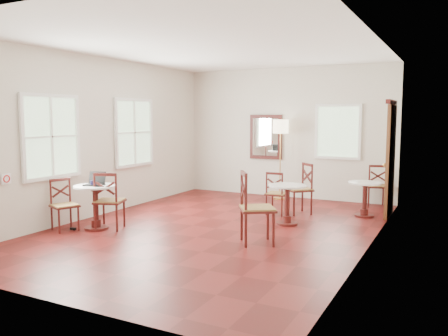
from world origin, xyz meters
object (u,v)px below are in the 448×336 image
Objects in this scene: cafe_table_back at (365,195)px; chair_back_a at (376,186)px; floor_lamp at (281,132)px; laptop at (95,182)px; power_adapter at (73,229)px; cafe_table_mid at (287,200)px; chair_near_a at (109,201)px; chair_near_b at (64,205)px; mouse at (97,184)px; water_glass at (95,182)px; chair_mid_b at (255,208)px; navy_mug at (93,183)px; chair_mid_a at (277,193)px; cafe_table_near at (96,202)px; chair_back_b at (300,189)px.

chair_back_a reaches higher than cafe_table_back.
floor_lamp is 5.17× the size of laptop.
cafe_table_mid is at bearing 33.24° from power_adapter.
chair_near_a is 10.26× the size of power_adapter.
cafe_table_back is at bearing -29.23° from chair_near_b.
mouse is at bearing -30.58° from chair_near_b.
cafe_table_mid is at bearing -66.91° from floor_lamp.
water_glass is (0.02, -0.03, -0.00)m from laptop.
chair_near_a reaches higher than cafe_table_back.
cafe_table_back is at bearing -161.12° from chair_near_a.
chair_mid_b is 11.45× the size of power_adapter.
navy_mug is (-2.73, -0.46, 0.25)m from chair_mid_b.
chair_near_a is at bearing 48.73° from chair_mid_a.
chair_mid_a is at bearing 68.65° from mouse.
navy_mug is at bearing -86.12° from laptop.
chair_mid_b is at bearing -55.00° from chair_near_b.
cafe_table_back is (1.09, 1.28, -0.03)m from cafe_table_mid.
floor_lamp is at bearing 64.41° from power_adapter.
cafe_table_back is at bearing 60.39° from mouse.
chair_back_a reaches higher than cafe_table_near.
water_glass is at bearing -141.46° from cafe_table_back.
mouse reaches higher than cafe_table_mid.
power_adapter is at bearing 46.07° from chair_mid_a.
cafe_table_back is 4.69m from chair_near_a.
navy_mug is at bearing -140.89° from cafe_table_back.
floor_lamp reaches higher than cafe_table_mid.
cafe_table_back is at bearing -55.99° from chair_mid_b.
chair_back_b is at bearing -22.77° from chair_near_b.
chair_mid_b is at bearing -90.68° from cafe_table_mid.
chair_near_b is at bearing -146.80° from cafe_table_mid.
chair_mid_b is at bearing 56.19° from chair_back_a.
floor_lamp reaches higher than chair_back_a.
mouse is at bearing 84.63° from cafe_table_near.
chair_mid_b is (3.15, 0.69, 0.11)m from chair_near_b.
chair_near_b reaches higher than power_adapter.
chair_mid_a reaches higher than cafe_table_mid.
chair_mid_b is 3.08× the size of laptop.
chair_back_a reaches higher than navy_mug.
floor_lamp is at bearing 54.20° from laptop.
chair_near_b is at bearing -141.81° from cafe_table_back.
cafe_table_near is at bearing -33.47° from chair_near_b.
chair_back_b is 10.40× the size of power_adapter.
cafe_table_mid is (2.74, 1.79, -0.03)m from cafe_table_near.
water_glass is at bearing -86.12° from mouse.
laptop is (-3.90, -4.11, 0.35)m from chair_back_a.
chair_mid_a is 0.46× the size of floor_lamp.
cafe_table_near is at bearing 47.32° from chair_mid_a.
chair_back_b is 11.57× the size of mouse.
chair_near_b is at bearing -121.11° from mouse.
mouse is (-2.29, -2.42, 0.34)m from chair_mid_a.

